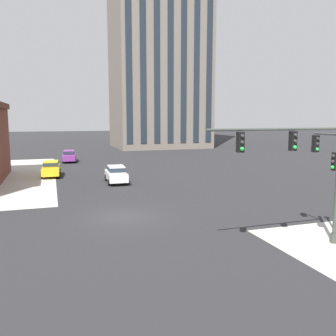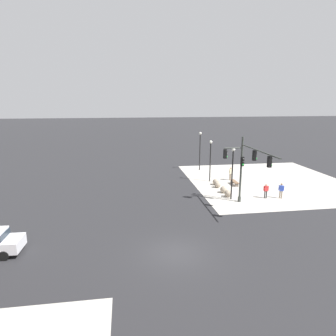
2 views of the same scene
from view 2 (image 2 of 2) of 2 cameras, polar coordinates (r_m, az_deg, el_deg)
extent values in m
plane|color=#262628|center=(20.38, 1.48, -16.17)|extent=(320.00, 320.00, 0.00)
cube|color=#B7B2A8|center=(39.15, 18.60, -2.41)|extent=(20.00, 19.00, 0.02)
cylinder|color=#383D38|center=(30.49, 13.66, -5.91)|extent=(0.32, 0.32, 0.50)
cylinder|color=#383D38|center=(29.67, 13.97, -0.37)|extent=(0.20, 0.20, 6.55)
cylinder|color=#383D38|center=(26.01, 17.23, 3.19)|extent=(7.13, 0.12, 0.12)
cylinder|color=#383D38|center=(28.93, 12.55, 3.80)|extent=(0.11, 1.80, 0.11)
cube|color=black|center=(26.83, 16.40, 2.34)|extent=(0.28, 0.28, 0.90)
sphere|color=#282828|center=(26.85, 16.75, 2.93)|extent=(0.18, 0.18, 0.18)
sphere|color=#282828|center=(26.90, 16.71, 2.35)|extent=(0.18, 0.18, 0.18)
sphere|color=green|center=(26.95, 16.67, 1.76)|extent=(0.18, 0.18, 0.18)
cube|color=black|center=(24.42, 19.07, 1.14)|extent=(0.28, 0.28, 0.90)
sphere|color=#282828|center=(24.44, 19.45, 1.79)|extent=(0.18, 0.18, 0.18)
sphere|color=#282828|center=(24.49, 19.40, 1.15)|extent=(0.18, 0.18, 0.18)
sphere|color=green|center=(24.55, 19.35, 0.51)|extent=(0.18, 0.18, 0.18)
cube|color=black|center=(29.31, 14.21, 1.24)|extent=(0.28, 0.28, 0.90)
sphere|color=#282828|center=(29.11, 14.36, 1.72)|extent=(0.18, 0.18, 0.18)
sphere|color=#282828|center=(29.16, 14.33, 1.18)|extent=(0.18, 0.18, 0.18)
sphere|color=green|center=(29.22, 14.30, 0.64)|extent=(0.18, 0.18, 0.18)
cube|color=black|center=(28.74, 11.01, 2.70)|extent=(0.28, 0.28, 0.90)
sphere|color=#282828|center=(28.75, 11.33, 3.26)|extent=(0.18, 0.18, 0.18)
sphere|color=#282828|center=(28.80, 11.31, 2.71)|extent=(0.18, 0.18, 0.18)
sphere|color=green|center=(28.85, 11.28, 2.16)|extent=(0.18, 0.18, 0.18)
sphere|color=gray|center=(31.64, 11.56, -4.86)|extent=(0.75, 0.75, 0.75)
sphere|color=gray|center=(32.93, 10.73, -4.12)|extent=(0.75, 0.75, 0.75)
sphere|color=gray|center=(34.71, 9.59, -3.18)|extent=(0.75, 0.75, 0.75)
sphere|color=gray|center=(35.83, 9.24, -2.66)|extent=(0.75, 0.75, 0.75)
cube|color=brown|center=(36.19, 12.76, -2.55)|extent=(1.80, 0.49, 0.10)
cube|color=#665B51|center=(35.63, 13.13, -3.23)|extent=(0.24, 0.41, 0.39)
cube|color=#665B51|center=(36.89, 12.36, -2.63)|extent=(0.24, 0.41, 0.39)
cylinder|color=gray|center=(32.71, 21.17, -4.85)|extent=(0.13, 0.13, 0.81)
cylinder|color=gray|center=(32.69, 20.86, -4.83)|extent=(0.13, 0.13, 0.81)
cube|color=blue|center=(32.51, 21.11, -3.68)|extent=(0.32, 0.39, 0.58)
cylinder|color=blue|center=(32.52, 21.52, -3.65)|extent=(0.09, 0.09, 0.55)
cylinder|color=blue|center=(32.48, 20.71, -3.60)|extent=(0.09, 0.09, 0.55)
sphere|color=#997051|center=(32.39, 21.17, -2.95)|extent=(0.22, 0.22, 0.22)
cylinder|color=gray|center=(38.32, 12.04, -1.68)|extent=(0.13, 0.13, 0.85)
cylinder|color=gray|center=(38.18, 11.88, -1.72)|extent=(0.13, 0.13, 0.85)
cube|color=beige|center=(38.07, 12.01, -0.64)|extent=(0.35, 0.39, 0.60)
cylinder|color=beige|center=(38.24, 12.23, -0.54)|extent=(0.09, 0.09, 0.57)
cylinder|color=beige|center=(37.89, 11.80, -0.65)|extent=(0.09, 0.09, 0.57)
sphere|color=beige|center=(37.97, 12.04, 0.02)|extent=(0.23, 0.23, 0.23)
cylinder|color=#333333|center=(32.21, 18.24, -4.92)|extent=(0.13, 0.13, 0.78)
cylinder|color=#333333|center=(32.27, 18.54, -4.91)|extent=(0.13, 0.13, 0.78)
cube|color=red|center=(32.05, 18.48, -3.79)|extent=(0.24, 0.36, 0.55)
cylinder|color=red|center=(31.96, 18.09, -3.75)|extent=(0.09, 0.09, 0.52)
cylinder|color=red|center=(32.12, 18.87, -3.73)|extent=(0.09, 0.09, 0.52)
sphere|color=beige|center=(31.93, 18.53, -3.08)|extent=(0.21, 0.21, 0.21)
cylinder|color=black|center=(30.44, 12.31, -1.46)|extent=(0.14, 0.14, 5.00)
sphere|color=white|center=(29.90, 12.56, 3.52)|extent=(0.36, 0.36, 0.36)
cylinder|color=black|center=(36.82, 8.18, 1.05)|extent=(0.14, 0.14, 4.80)
sphere|color=white|center=(36.39, 8.31, 5.03)|extent=(0.36, 0.36, 0.36)
cylinder|color=black|center=(42.71, 6.19, 3.01)|extent=(0.14, 0.14, 5.19)
sphere|color=white|center=(42.32, 6.28, 6.72)|extent=(0.36, 0.36, 0.36)
cylinder|color=black|center=(22.05, -29.21, -14.61)|extent=(0.25, 0.65, 0.64)
cylinder|color=black|center=(23.43, -27.63, -12.80)|extent=(0.25, 0.65, 0.64)
camera|label=1|loc=(28.59, 52.90, 0.43)|focal=37.98mm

